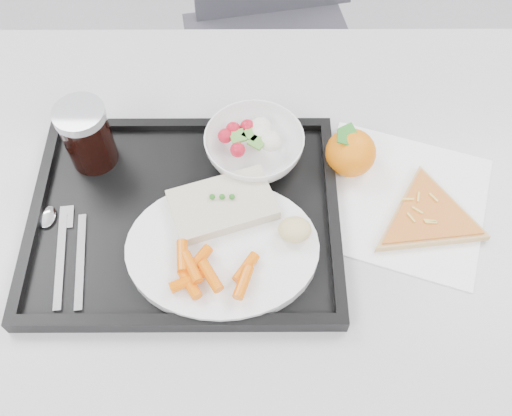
% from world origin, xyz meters
% --- Properties ---
extents(table, '(1.20, 0.80, 0.75)m').
position_xyz_m(table, '(0.00, 0.30, 0.68)').
color(table, '#B0B1B3').
rests_on(table, ground).
extents(chair, '(0.49, 0.49, 0.93)m').
position_xyz_m(chair, '(0.06, 1.00, 0.54)').
color(chair, '#36353C').
rests_on(chair, ground).
extents(tray, '(0.45, 0.35, 0.03)m').
position_xyz_m(tray, '(-0.09, 0.28, 0.76)').
color(tray, black).
rests_on(tray, table).
extents(dinner_plate, '(0.27, 0.27, 0.02)m').
position_xyz_m(dinner_plate, '(-0.04, 0.22, 0.77)').
color(dinner_plate, white).
rests_on(dinner_plate, tray).
extents(fish_fillet, '(0.17, 0.13, 0.03)m').
position_xyz_m(fish_fillet, '(-0.04, 0.28, 0.79)').
color(fish_fillet, beige).
rests_on(fish_fillet, dinner_plate).
extents(bread_roll, '(0.06, 0.05, 0.03)m').
position_xyz_m(bread_roll, '(0.06, 0.24, 0.80)').
color(bread_roll, '#E3BC7F').
rests_on(bread_roll, dinner_plate).
extents(salad_bowl, '(0.15, 0.15, 0.05)m').
position_xyz_m(salad_bowl, '(0.01, 0.39, 0.79)').
color(salad_bowl, white).
rests_on(salad_bowl, tray).
extents(cola_glass, '(0.08, 0.08, 0.11)m').
position_xyz_m(cola_glass, '(-0.24, 0.39, 0.82)').
color(cola_glass, black).
rests_on(cola_glass, tray).
extents(cutlery, '(0.09, 0.17, 0.01)m').
position_xyz_m(cutlery, '(-0.27, 0.24, 0.77)').
color(cutlery, silver).
rests_on(cutlery, tray).
extents(napkin, '(0.31, 0.31, 0.00)m').
position_xyz_m(napkin, '(0.23, 0.31, 0.75)').
color(napkin, white).
rests_on(napkin, table).
extents(tangerine, '(0.08, 0.08, 0.07)m').
position_xyz_m(tangerine, '(0.16, 0.38, 0.79)').
color(tangerine, '#FFA714').
rests_on(tangerine, napkin).
extents(pizza_slice, '(0.28, 0.28, 0.02)m').
position_xyz_m(pizza_slice, '(0.26, 0.28, 0.76)').
color(pizza_slice, tan).
rests_on(pizza_slice, napkin).
extents(carrot_pile, '(0.12, 0.09, 0.02)m').
position_xyz_m(carrot_pile, '(-0.06, 0.17, 0.80)').
color(carrot_pile, '#EC6204').
rests_on(carrot_pile, dinner_plate).
extents(salad_contents, '(0.10, 0.08, 0.03)m').
position_xyz_m(salad_contents, '(0.01, 0.40, 0.80)').
color(salad_contents, '#B01123').
rests_on(salad_contents, salad_bowl).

